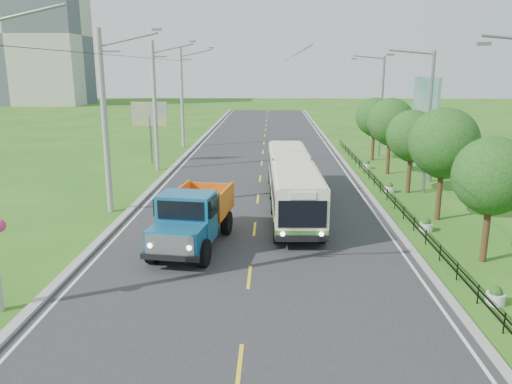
{
  "coord_description": "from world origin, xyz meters",
  "views": [
    {
      "loc": [
        0.83,
        -18.07,
        7.93
      ],
      "look_at": [
        0.07,
        6.2,
        1.9
      ],
      "focal_mm": 35.0,
      "sensor_mm": 36.0,
      "label": 1
    }
  ],
  "objects_px": {
    "planter_near": "(426,225)",
    "planter_far": "(367,165)",
    "tree_third": "(444,146)",
    "billboard_right": "(425,104)",
    "pole_mid": "(155,106)",
    "tree_fifth": "(391,124)",
    "planter_mid": "(389,188)",
    "tree_back": "(375,119)",
    "streetlight_mid": "(427,118)",
    "billboard_left": "(150,118)",
    "bus": "(292,179)",
    "pole_far": "(182,97)",
    "pole_near": "(105,122)",
    "planter_front": "(495,296)",
    "dump_truck": "(193,214)",
    "tree_second": "(492,179)",
    "tree_fourth": "(412,138)",
    "streetlight_far": "(380,103)"
  },
  "relations": [
    {
      "from": "planter_far",
      "to": "tree_fourth",
      "type": "bearing_deg",
      "value": -80.92
    },
    {
      "from": "dump_truck",
      "to": "tree_back",
      "type": "bearing_deg",
      "value": 68.88
    },
    {
      "from": "tree_second",
      "to": "bus",
      "type": "bearing_deg",
      "value": 134.59
    },
    {
      "from": "pole_mid",
      "to": "tree_fifth",
      "type": "height_order",
      "value": "pole_mid"
    },
    {
      "from": "tree_third",
      "to": "dump_truck",
      "type": "distance_m",
      "value": 13.63
    },
    {
      "from": "tree_fifth",
      "to": "planter_near",
      "type": "distance_m",
      "value": 14.64
    },
    {
      "from": "bus",
      "to": "billboard_right",
      "type": "bearing_deg",
      "value": 42.42
    },
    {
      "from": "pole_far",
      "to": "dump_truck",
      "type": "xyz_separation_m",
      "value": [
        5.57,
        -29.57,
        -3.55
      ]
    },
    {
      "from": "pole_far",
      "to": "planter_mid",
      "type": "distance_m",
      "value": 25.85
    },
    {
      "from": "pole_far",
      "to": "planter_mid",
      "type": "relative_size",
      "value": 14.93
    },
    {
      "from": "pole_mid",
      "to": "tree_fourth",
      "type": "height_order",
      "value": "pole_mid"
    },
    {
      "from": "pole_far",
      "to": "planter_near",
      "type": "bearing_deg",
      "value": -58.01
    },
    {
      "from": "pole_mid",
      "to": "tree_fifth",
      "type": "distance_m",
      "value": 18.18
    },
    {
      "from": "pole_far",
      "to": "tree_fourth",
      "type": "bearing_deg",
      "value": -46.15
    },
    {
      "from": "planter_front",
      "to": "planter_near",
      "type": "relative_size",
      "value": 1.0
    },
    {
      "from": "pole_far",
      "to": "tree_second",
      "type": "distance_m",
      "value": 35.82
    },
    {
      "from": "pole_mid",
      "to": "billboard_right",
      "type": "bearing_deg",
      "value": -2.78
    },
    {
      "from": "planter_mid",
      "to": "dump_truck",
      "type": "distance_m",
      "value": 15.52
    },
    {
      "from": "tree_third",
      "to": "tree_back",
      "type": "xyz_separation_m",
      "value": [
        -0.0,
        18.0,
        -0.33
      ]
    },
    {
      "from": "tree_fourth",
      "to": "planter_near",
      "type": "bearing_deg",
      "value": -98.77
    },
    {
      "from": "tree_fourth",
      "to": "tree_back",
      "type": "distance_m",
      "value": 12.0
    },
    {
      "from": "pole_near",
      "to": "planter_near",
      "type": "height_order",
      "value": "pole_near"
    },
    {
      "from": "tree_third",
      "to": "planter_mid",
      "type": "height_order",
      "value": "tree_third"
    },
    {
      "from": "pole_far",
      "to": "pole_near",
      "type": "bearing_deg",
      "value": -90.0
    },
    {
      "from": "tree_second",
      "to": "planter_far",
      "type": "distance_m",
      "value": 20.16
    },
    {
      "from": "tree_third",
      "to": "billboard_right",
      "type": "bearing_deg",
      "value": 78.36
    },
    {
      "from": "tree_back",
      "to": "billboard_right",
      "type": "distance_m",
      "value": 6.82
    },
    {
      "from": "planter_far",
      "to": "pole_near",
      "type": "bearing_deg",
      "value": -142.37
    },
    {
      "from": "streetlight_far",
      "to": "pole_far",
      "type": "bearing_deg",
      "value": 165.19
    },
    {
      "from": "planter_far",
      "to": "billboard_left",
      "type": "distance_m",
      "value": 18.56
    },
    {
      "from": "planter_front",
      "to": "billboard_right",
      "type": "bearing_deg",
      "value": 80.45
    },
    {
      "from": "pole_far",
      "to": "dump_truck",
      "type": "relative_size",
      "value": 1.48
    },
    {
      "from": "tree_fifth",
      "to": "planter_mid",
      "type": "height_order",
      "value": "tree_fifth"
    },
    {
      "from": "streetlight_mid",
      "to": "planter_mid",
      "type": "height_order",
      "value": "streetlight_mid"
    },
    {
      "from": "streetlight_mid",
      "to": "dump_truck",
      "type": "bearing_deg",
      "value": -141.6
    },
    {
      "from": "tree_back",
      "to": "planter_near",
      "type": "bearing_deg",
      "value": -93.57
    },
    {
      "from": "tree_second",
      "to": "streetlight_mid",
      "type": "bearing_deg",
      "value": 86.21
    },
    {
      "from": "streetlight_mid",
      "to": "planter_far",
      "type": "bearing_deg",
      "value": 104.32
    },
    {
      "from": "tree_third",
      "to": "billboard_right",
      "type": "xyz_separation_m",
      "value": [
        2.44,
        11.86,
        1.36
      ]
    },
    {
      "from": "planter_front",
      "to": "bus",
      "type": "relative_size",
      "value": 0.05
    },
    {
      "from": "planter_near",
      "to": "planter_far",
      "type": "distance_m",
      "value": 16.0
    },
    {
      "from": "tree_second",
      "to": "tree_fourth",
      "type": "height_order",
      "value": "tree_fourth"
    },
    {
      "from": "tree_second",
      "to": "dump_truck",
      "type": "bearing_deg",
      "value": 174.14
    },
    {
      "from": "planter_front",
      "to": "planter_mid",
      "type": "relative_size",
      "value": 1.0
    },
    {
      "from": "pole_mid",
      "to": "planter_mid",
      "type": "bearing_deg",
      "value": -22.54
    },
    {
      "from": "pole_far",
      "to": "bus",
      "type": "xyz_separation_m",
      "value": [
        10.27,
        -22.9,
        -3.39
      ]
    },
    {
      "from": "bus",
      "to": "planter_mid",
      "type": "bearing_deg",
      "value": 29.14
    },
    {
      "from": "tree_fifth",
      "to": "streetlight_far",
      "type": "xyz_separation_m",
      "value": [
        0.79,
        7.86,
        1.05
      ]
    },
    {
      "from": "tree_fourth",
      "to": "planter_near",
      "type": "height_order",
      "value": "tree_fourth"
    },
    {
      "from": "planter_front",
      "to": "dump_truck",
      "type": "relative_size",
      "value": 0.1
    }
  ]
}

